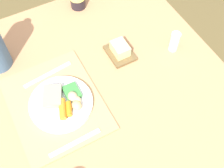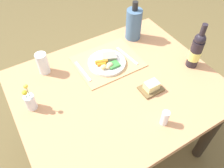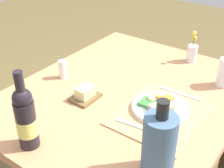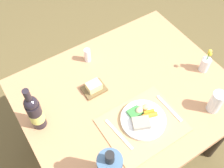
{
  "view_description": "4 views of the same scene",
  "coord_description": "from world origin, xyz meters",
  "px_view_note": "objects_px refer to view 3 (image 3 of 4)",
  "views": [
    {
      "loc": [
        0.51,
        -0.27,
        1.7
      ],
      "look_at": [
        0.03,
        -0.01,
        0.84
      ],
      "focal_mm": 45.93,
      "sensor_mm": 36.0,
      "label": 1
    },
    {
      "loc": [
        0.49,
        0.74,
        1.76
      ],
      "look_at": [
        0.04,
        -0.0,
        0.77
      ],
      "focal_mm": 36.53,
      "sensor_mm": 36.0,
      "label": 2
    },
    {
      "loc": [
        -1.02,
        -0.65,
        1.51
      ],
      "look_at": [
        -0.02,
        0.07,
        0.77
      ],
      "focal_mm": 49.37,
      "sensor_mm": 36.0,
      "label": 3
    },
    {
      "loc": [
        -0.54,
        -0.67,
        2.0
      ],
      "look_at": [
        -0.07,
        0.06,
        0.8
      ],
      "focal_mm": 42.88,
      "sensor_mm": 36.0,
      "label": 4
    }
  ],
  "objects_px": {
    "cooler_bottle": "(159,145)",
    "butter_dish": "(85,94)",
    "dining_table": "(126,112)",
    "dinner_plate": "(159,106)",
    "wine_bottle": "(26,118)",
    "salt_shaker": "(63,69)",
    "fork": "(140,127)",
    "knife": "(180,93)",
    "flower_vase": "(192,52)"
  },
  "relations": [
    {
      "from": "dining_table",
      "to": "knife",
      "type": "distance_m",
      "value": 0.27
    },
    {
      "from": "fork",
      "to": "butter_dish",
      "type": "height_order",
      "value": "butter_dish"
    },
    {
      "from": "dining_table",
      "to": "flower_vase",
      "type": "height_order",
      "value": "flower_vase"
    },
    {
      "from": "wine_bottle",
      "to": "salt_shaker",
      "type": "bearing_deg",
      "value": 29.83
    },
    {
      "from": "salt_shaker",
      "to": "flower_vase",
      "type": "distance_m",
      "value": 0.71
    },
    {
      "from": "dinner_plate",
      "to": "knife",
      "type": "bearing_deg",
      "value": -7.04
    },
    {
      "from": "knife",
      "to": "flower_vase",
      "type": "height_order",
      "value": "flower_vase"
    },
    {
      "from": "flower_vase",
      "to": "cooler_bottle",
      "type": "bearing_deg",
      "value": -163.96
    },
    {
      "from": "fork",
      "to": "salt_shaker",
      "type": "relative_size",
      "value": 2.25
    },
    {
      "from": "dining_table",
      "to": "butter_dish",
      "type": "distance_m",
      "value": 0.24
    },
    {
      "from": "cooler_bottle",
      "to": "salt_shaker",
      "type": "distance_m",
      "value": 0.74
    },
    {
      "from": "knife",
      "to": "flower_vase",
      "type": "bearing_deg",
      "value": 14.2
    },
    {
      "from": "wine_bottle",
      "to": "butter_dish",
      "type": "xyz_separation_m",
      "value": [
        0.35,
        0.03,
        -0.1
      ]
    },
    {
      "from": "dinner_plate",
      "to": "fork",
      "type": "xyz_separation_m",
      "value": [
        -0.15,
        0.0,
        -0.01
      ]
    },
    {
      "from": "dining_table",
      "to": "fork",
      "type": "bearing_deg",
      "value": -135.12
    },
    {
      "from": "knife",
      "to": "salt_shaker",
      "type": "xyz_separation_m",
      "value": [
        -0.2,
        0.55,
        0.04
      ]
    },
    {
      "from": "wine_bottle",
      "to": "dinner_plate",
      "type": "bearing_deg",
      "value": -30.99
    },
    {
      "from": "dinner_plate",
      "to": "wine_bottle",
      "type": "xyz_separation_m",
      "value": [
        -0.47,
        0.28,
        0.1
      ]
    },
    {
      "from": "fork",
      "to": "butter_dish",
      "type": "bearing_deg",
      "value": 76.25
    },
    {
      "from": "dinner_plate",
      "to": "knife",
      "type": "relative_size",
      "value": 1.23
    },
    {
      "from": "fork",
      "to": "knife",
      "type": "relative_size",
      "value": 1.08
    },
    {
      "from": "fork",
      "to": "flower_vase",
      "type": "xyz_separation_m",
      "value": [
        0.67,
        0.08,
        0.05
      ]
    },
    {
      "from": "dinner_plate",
      "to": "butter_dish",
      "type": "distance_m",
      "value": 0.33
    },
    {
      "from": "cooler_bottle",
      "to": "butter_dish",
      "type": "bearing_deg",
      "value": 67.8
    },
    {
      "from": "dinner_plate",
      "to": "cooler_bottle",
      "type": "relative_size",
      "value": 0.86
    },
    {
      "from": "knife",
      "to": "butter_dish",
      "type": "height_order",
      "value": "butter_dish"
    },
    {
      "from": "fork",
      "to": "butter_dish",
      "type": "distance_m",
      "value": 0.32
    },
    {
      "from": "dining_table",
      "to": "butter_dish",
      "type": "xyz_separation_m",
      "value": [
        -0.15,
        0.12,
        0.14
      ]
    },
    {
      "from": "dining_table",
      "to": "dinner_plate",
      "type": "bearing_deg",
      "value": -100.88
    },
    {
      "from": "wine_bottle",
      "to": "butter_dish",
      "type": "distance_m",
      "value": 0.37
    },
    {
      "from": "cooler_bottle",
      "to": "butter_dish",
      "type": "relative_size",
      "value": 2.14
    },
    {
      "from": "cooler_bottle",
      "to": "dining_table",
      "type": "bearing_deg",
      "value": 45.2
    },
    {
      "from": "butter_dish",
      "to": "flower_vase",
      "type": "height_order",
      "value": "flower_vase"
    },
    {
      "from": "fork",
      "to": "butter_dish",
      "type": "relative_size",
      "value": 1.61
    },
    {
      "from": "knife",
      "to": "flower_vase",
      "type": "relative_size",
      "value": 1.09
    },
    {
      "from": "wine_bottle",
      "to": "salt_shaker",
      "type": "distance_m",
      "value": 0.51
    },
    {
      "from": "dining_table",
      "to": "knife",
      "type": "relative_size",
      "value": 6.09
    },
    {
      "from": "fork",
      "to": "flower_vase",
      "type": "relative_size",
      "value": 1.17
    },
    {
      "from": "butter_dish",
      "to": "wine_bottle",
      "type": "bearing_deg",
      "value": -174.46
    },
    {
      "from": "dinner_plate",
      "to": "fork",
      "type": "height_order",
      "value": "dinner_plate"
    },
    {
      "from": "dinner_plate",
      "to": "salt_shaker",
      "type": "xyz_separation_m",
      "value": [
        -0.03,
        0.53,
        0.03
      ]
    },
    {
      "from": "dining_table",
      "to": "cooler_bottle",
      "type": "distance_m",
      "value": 0.54
    },
    {
      "from": "dining_table",
      "to": "knife",
      "type": "height_order",
      "value": "knife"
    },
    {
      "from": "dinner_plate",
      "to": "flower_vase",
      "type": "bearing_deg",
      "value": 8.91
    },
    {
      "from": "salt_shaker",
      "to": "butter_dish",
      "type": "bearing_deg",
      "value": -111.09
    },
    {
      "from": "cooler_bottle",
      "to": "butter_dish",
      "type": "height_order",
      "value": "cooler_bottle"
    },
    {
      "from": "dining_table",
      "to": "wine_bottle",
      "type": "distance_m",
      "value": 0.56
    },
    {
      "from": "wine_bottle",
      "to": "butter_dish",
      "type": "relative_size",
      "value": 2.35
    },
    {
      "from": "dinner_plate",
      "to": "cooler_bottle",
      "type": "distance_m",
      "value": 0.36
    },
    {
      "from": "fork",
      "to": "cooler_bottle",
      "type": "height_order",
      "value": "cooler_bottle"
    }
  ]
}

